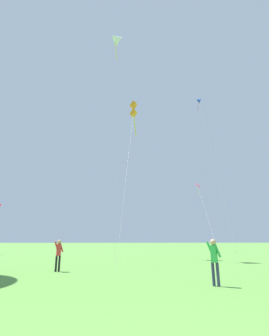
% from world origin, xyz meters
% --- Properties ---
extents(kite_pink_low, '(2.17, 11.86, 11.13)m').
position_xyz_m(kite_pink_low, '(12.35, 38.56, 9.83)').
color(kite_pink_low, pink).
rests_on(kite_pink_low, ground_plane).
extents(kite_blue_delta, '(1.50, 7.11, 25.23)m').
position_xyz_m(kite_blue_delta, '(12.43, 35.60, 24.62)').
color(kite_blue_delta, blue).
rests_on(kite_blue_delta, ground_plane).
extents(kite_orange_box, '(2.13, 11.83, 17.38)m').
position_xyz_m(kite_orange_box, '(0.68, 24.39, 16.28)').
color(kite_orange_box, orange).
rests_on(kite_orange_box, ground_plane).
extents(kite_white_distant, '(2.06, 5.82, 26.62)m').
position_xyz_m(kite_white_distant, '(-1.62, 23.77, 25.72)').
color(kite_white_distant, white).
rests_on(kite_white_distant, ground_plane).
extents(person_near_tree, '(0.52, 0.33, 1.71)m').
position_xyz_m(person_near_tree, '(-4.23, 13.09, 1.03)').
color(person_near_tree, black).
rests_on(person_near_tree, ground_plane).
extents(person_with_spool, '(0.49, 0.39, 1.72)m').
position_xyz_m(person_with_spool, '(2.84, 7.91, 1.03)').
color(person_with_spool, '#2D3351').
rests_on(person_with_spool, ground_plane).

